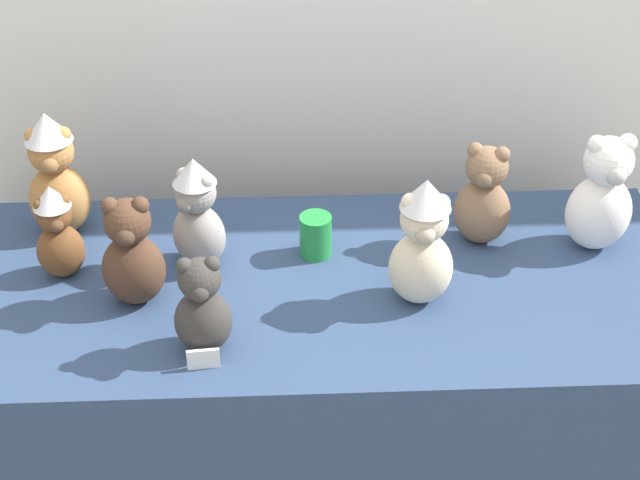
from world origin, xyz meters
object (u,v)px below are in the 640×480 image
object	(u,v)px
teddy_bear_ash	(197,214)
teddy_bear_charcoal	(202,308)
teddy_bear_cream	(422,244)
teddy_bear_cocoa	(132,255)
teddy_bear_snow	(602,197)
display_table	(320,391)
teddy_bear_mocha	(483,198)
teddy_bear_caramel	(55,176)
teddy_bear_chestnut	(58,233)
party_cup_green	(316,236)

from	to	relation	value
teddy_bear_ash	teddy_bear_charcoal	world-z (taller)	teddy_bear_ash
teddy_bear_cream	teddy_bear_cocoa	bearing A→B (deg)	-177.25
teddy_bear_cocoa	teddy_bear_charcoal	world-z (taller)	teddy_bear_cocoa
teddy_bear_cocoa	teddy_bear_snow	size ratio (longest dim) A/B	0.89
display_table	teddy_bear_ash	xyz separation A→B (m)	(-0.29, 0.08, 0.51)
teddy_bear_cream	teddy_bear_snow	size ratio (longest dim) A/B	1.03
teddy_bear_cocoa	teddy_bear_mocha	xyz separation A→B (m)	(0.84, 0.21, -0.00)
teddy_bear_ash	teddy_bear_caramel	xyz separation A→B (m)	(-0.36, 0.16, 0.02)
teddy_bear_cocoa	teddy_bear_chestnut	bearing A→B (deg)	149.60
teddy_bear_chestnut	teddy_bear_cocoa	size ratio (longest dim) A/B	0.88
teddy_bear_caramel	teddy_bear_mocha	world-z (taller)	teddy_bear_caramel
teddy_bear_charcoal	party_cup_green	distance (m)	0.43
teddy_bear_cocoa	party_cup_green	distance (m)	0.46
teddy_bear_ash	teddy_bear_snow	xyz separation A→B (m)	(0.98, 0.03, 0.00)
teddy_bear_ash	teddy_bear_cream	world-z (taller)	teddy_bear_cream
teddy_bear_caramel	teddy_bear_snow	bearing A→B (deg)	-9.57
teddy_bear_ash	teddy_bear_caramel	size ratio (longest dim) A/B	0.88
teddy_bear_cream	teddy_bear_ash	bearing A→B (deg)	167.21
teddy_bear_cream	party_cup_green	bearing A→B (deg)	145.38
teddy_bear_cream	teddy_bear_cocoa	world-z (taller)	teddy_bear_cream
teddy_bear_ash	party_cup_green	distance (m)	0.30
display_table	teddy_bear_chestnut	bearing A→B (deg)	175.01
teddy_bear_cream	display_table	bearing A→B (deg)	165.38
teddy_bear_snow	teddy_bear_mocha	xyz separation A→B (m)	(-0.28, 0.04, -0.02)
teddy_bear_chestnut	teddy_bear_mocha	xyz separation A→B (m)	(1.03, 0.10, 0.01)
teddy_bear_chestnut	teddy_bear_charcoal	bearing A→B (deg)	-55.61
teddy_bear_cocoa	teddy_bear_ash	bearing A→B (deg)	44.76
teddy_bear_ash	teddy_bear_cream	size ratio (longest dim) A/B	0.91
display_table	teddy_bear_ash	size ratio (longest dim) A/B	6.07
teddy_bear_cocoa	party_cup_green	size ratio (longest dim) A/B	2.57
teddy_bear_caramel	party_cup_green	size ratio (longest dim) A/B	3.07
teddy_bear_snow	teddy_bear_caramel	world-z (taller)	teddy_bear_caramel
teddy_bear_chestnut	party_cup_green	bearing A→B (deg)	-11.50
teddy_bear_snow	teddy_bear_charcoal	size ratio (longest dim) A/B	1.30
teddy_bear_snow	display_table	bearing A→B (deg)	-173.85
teddy_bear_snow	teddy_bear_mocha	size ratio (longest dim) A/B	1.15
teddy_bear_caramel	party_cup_green	world-z (taller)	teddy_bear_caramel
display_table	teddy_bear_chestnut	size ratio (longest dim) A/B	7.20
teddy_bear_cocoa	party_cup_green	xyz separation A→B (m)	(0.42, 0.17, -0.08)
teddy_bear_chestnut	teddy_bear_cocoa	xyz separation A→B (m)	(0.19, -0.11, 0.01)
teddy_bear_cream	teddy_bear_charcoal	distance (m)	0.51
display_table	teddy_bear_cocoa	distance (m)	0.66
teddy_bear_charcoal	teddy_bear_caramel	bearing A→B (deg)	126.06
teddy_bear_cream	teddy_bear_snow	bearing A→B (deg)	27.82
teddy_bear_cocoa	teddy_bear_caramel	world-z (taller)	teddy_bear_caramel
teddy_bear_charcoal	party_cup_green	xyz separation A→B (m)	(0.25, 0.34, -0.06)
display_table	party_cup_green	xyz separation A→B (m)	(-0.01, 0.11, 0.42)
teddy_bear_cream	teddy_bear_charcoal	size ratio (longest dim) A/B	1.34
teddy_bear_cream	teddy_bear_snow	xyz separation A→B (m)	(0.47, 0.20, -0.01)
teddy_bear_snow	teddy_bear_charcoal	distance (m)	1.02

